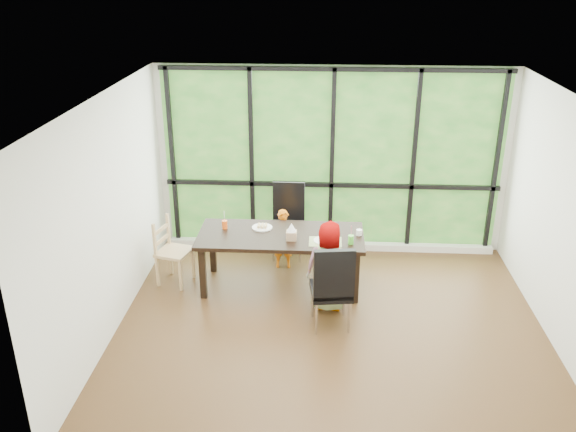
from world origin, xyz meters
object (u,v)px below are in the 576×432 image
at_px(chair_interior_leather, 331,285).
at_px(plate_near, 324,241).
at_px(orange_cup, 225,225).
at_px(chair_window_leather, 288,222).
at_px(white_mug, 359,232).
at_px(plate_far, 262,228).
at_px(chair_end_beech, 174,252).
at_px(child_toddler, 284,239).
at_px(dining_table, 281,260).
at_px(child_older, 329,267).
at_px(green_cup, 351,240).
at_px(tissue_box, 291,235).

distance_m(chair_interior_leather, plate_near, 0.76).
distance_m(plate_near, orange_cup, 1.34).
bearing_deg(chair_window_leather, white_mug, -40.43).
bearing_deg(plate_far, chair_end_beech, -171.86).
relative_size(child_toddler, plate_near, 3.24).
bearing_deg(chair_interior_leather, plate_near, -90.35).
bearing_deg(orange_cup, chair_end_beech, -169.20).
height_order(chair_window_leather, chair_interior_leather, same).
height_order(dining_table, chair_interior_leather, chair_interior_leather).
relative_size(chair_window_leather, orange_cup, 9.76).
xyz_separation_m(child_older, plate_near, (-0.07, 0.34, 0.18)).
xyz_separation_m(plate_far, green_cup, (1.14, -0.41, 0.05)).
relative_size(plate_near, white_mug, 3.47).
distance_m(chair_window_leather, white_mug, 1.31).
height_order(chair_window_leather, child_older, child_older).
bearing_deg(white_mug, dining_table, -177.99).
height_order(plate_far, orange_cup, orange_cup).
height_order(chair_end_beech, plate_far, chair_end_beech).
xyz_separation_m(child_older, plate_far, (-0.89, 0.70, 0.18)).
xyz_separation_m(green_cup, tissue_box, (-0.74, 0.09, -0.00)).
xyz_separation_m(child_older, orange_cup, (-1.37, 0.66, 0.23)).
bearing_deg(plate_near, green_cup, -9.02).
relative_size(chair_interior_leather, child_older, 0.94).
bearing_deg(child_toddler, white_mug, -31.99).
distance_m(plate_far, orange_cup, 0.49).
height_order(chair_interior_leather, white_mug, chair_interior_leather).
bearing_deg(plate_far, child_toddler, 55.52).
xyz_separation_m(chair_window_leather, white_mug, (0.97, -0.85, 0.25)).
bearing_deg(dining_table, chair_end_beech, 179.43).
bearing_deg(green_cup, child_toddler, 138.65).
bearing_deg(child_toddler, tissue_box, -82.80).
xyz_separation_m(chair_end_beech, child_toddler, (1.41, 0.54, -0.02)).
bearing_deg(chair_window_leather, orange_cup, -135.28).
height_order(chair_end_beech, tissue_box, chair_end_beech).
distance_m(chair_window_leather, chair_end_beech, 1.69).
bearing_deg(orange_cup, plate_far, 4.45).
relative_size(orange_cup, white_mug, 1.46).
xyz_separation_m(chair_end_beech, child_older, (2.04, -0.53, 0.12)).
height_order(orange_cup, white_mug, orange_cup).
bearing_deg(plate_far, tissue_box, -38.55).
distance_m(dining_table, green_cup, 1.01).
xyz_separation_m(child_toddler, plate_far, (-0.26, -0.37, 0.33)).
height_order(child_older, orange_cup, child_older).
distance_m(child_toddler, plate_near, 0.98).
bearing_deg(dining_table, plate_far, 145.16).
bearing_deg(dining_table, child_older, -39.40).
distance_m(plate_far, plate_near, 0.89).
distance_m(child_older, white_mug, 0.70).
height_order(chair_window_leather, plate_near, chair_window_leather).
bearing_deg(chair_interior_leather, dining_table, -61.85).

